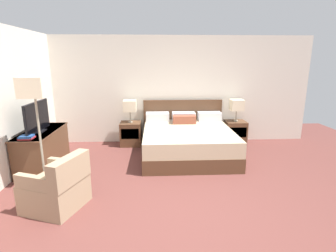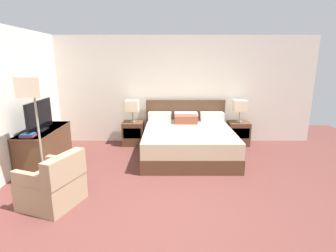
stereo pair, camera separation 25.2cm
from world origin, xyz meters
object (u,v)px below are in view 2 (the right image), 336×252
table_lamp_left (133,106)px  armchair_by_window (54,186)px  nightstand_right (239,133)px  book_blue_cover (28,134)px  table_lamp_right (240,106)px  nightstand_left (134,133)px  bed (188,141)px  book_red_cover (29,136)px  tv (40,116)px  floor_lamp (35,93)px  dresser (46,146)px

table_lamp_left → armchair_by_window: (-0.75, -2.72, -0.65)m
nightstand_right → book_blue_cover: bearing=-156.6°
nightstand_right → table_lamp_right: table_lamp_right is taller
nightstand_left → nightstand_right: same height
table_lamp_right → nightstand_right: bearing=-90.0°
bed → nightstand_left: bed is taller
book_red_cover → armchair_by_window: bearing=-50.4°
bed → book_red_cover: 3.01m
tv → book_red_cover: 0.50m
nightstand_left → nightstand_right: (2.51, 0.00, 0.00)m
armchair_by_window → floor_lamp: (-0.40, 0.57, 1.21)m
nightstand_left → bed: bearing=-29.7°
book_red_cover → nightstand_left: bearing=48.6°
table_lamp_right → book_blue_cover: table_lamp_right is taller
tv → table_lamp_right: bearing=18.2°
tv → armchair_by_window: tv is taller
bed → armchair_by_window: bearing=-135.1°
table_lamp_left → nightstand_right: bearing=-0.0°
bed → armchair_by_window: 2.83m
armchair_by_window → floor_lamp: size_ratio=0.51×
table_lamp_left → book_blue_cover: 2.35m
armchair_by_window → table_lamp_left: bearing=74.5°
nightstand_right → book_red_cover: 4.44m
table_lamp_right → book_blue_cover: (-4.06, -1.76, -0.20)m
nightstand_left → floor_lamp: bearing=-118.2°
nightstand_left → table_lamp_left: size_ratio=1.06×
bed → tv: 2.92m
book_blue_cover → armchair_by_window: 1.33m
nightstand_right → book_blue_cover: (-4.06, -1.75, 0.47)m
nightstand_right → table_lamp_left: (-2.51, 0.00, 0.66)m
floor_lamp → table_lamp_right: bearing=30.4°
nightstand_right → floor_lamp: (-3.66, -2.15, 1.22)m
table_lamp_right → book_blue_cover: 4.43m
nightstand_left → book_blue_cover: book_blue_cover is taller
book_blue_cover → nightstand_left: bearing=48.6°
nightstand_left → table_lamp_right: 2.60m
tv → book_blue_cover: tv is taller
bed → dresser: size_ratio=1.50×
book_red_cover → armchair_by_window: 1.32m
tv → book_blue_cover: 0.49m
nightstand_left → tv: (-1.53, -1.32, 0.70)m
table_lamp_right → table_lamp_left: bearing=180.0°
tv → book_red_cover: (-0.02, -0.43, -0.26)m
book_red_cover → book_blue_cover: size_ratio=1.06×
dresser → book_red_cover: (-0.02, -0.51, 0.35)m
nightstand_right → armchair_by_window: bearing=-140.2°
bed → nightstand_left: size_ratio=3.68×
book_blue_cover → armchair_by_window: bearing=-50.3°
nightstand_right → bed: bearing=-150.3°
table_lamp_right → armchair_by_window: size_ratio=0.59×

